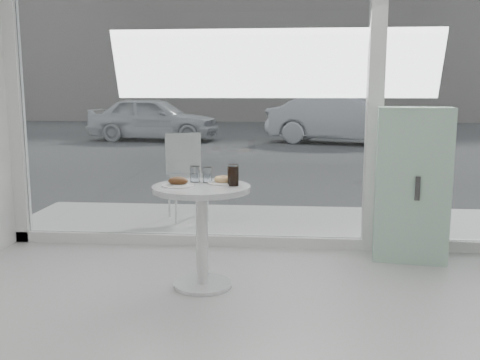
# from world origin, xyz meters

# --- Properties ---
(storefront) EXTENTS (5.00, 0.14, 3.00)m
(storefront) POSITION_xyz_m (0.07, 3.00, 1.71)
(storefront) COLOR silver
(storefront) RESTS_ON ground
(main_table) EXTENTS (0.72, 0.72, 0.77)m
(main_table) POSITION_xyz_m (-0.50, 1.90, 0.55)
(main_table) COLOR silver
(main_table) RESTS_ON ground
(patio_deck) EXTENTS (5.60, 1.60, 0.05)m
(patio_deck) POSITION_xyz_m (0.00, 3.80, 0.03)
(patio_deck) COLOR silver
(patio_deck) RESTS_ON ground
(street) EXTENTS (40.00, 24.00, 0.00)m
(street) POSITION_xyz_m (0.00, 16.00, -0.00)
(street) COLOR #383838
(street) RESTS_ON ground
(far_building) EXTENTS (40.00, 2.00, 8.00)m
(far_building) POSITION_xyz_m (0.00, 25.00, 4.00)
(far_building) COLOR gray
(far_building) RESTS_ON ground
(mint_cabinet) EXTENTS (0.66, 0.49, 1.32)m
(mint_cabinet) POSITION_xyz_m (1.20, 2.75, 0.66)
(mint_cabinet) COLOR #8DB49E
(mint_cabinet) RESTS_ON ground
(patio_chair) EXTENTS (0.54, 0.54, 0.94)m
(patio_chair) POSITION_xyz_m (-0.99, 3.89, 0.59)
(patio_chair) COLOR silver
(patio_chair) RESTS_ON patio_deck
(car_white) EXTENTS (3.96, 1.89, 1.31)m
(car_white) POSITION_xyz_m (-3.81, 13.80, 0.65)
(car_white) COLOR silver
(car_white) RESTS_ON street
(car_silver) EXTENTS (4.44, 2.66, 1.38)m
(car_silver) POSITION_xyz_m (1.73, 13.28, 0.69)
(car_silver) COLOR #A3A6AB
(car_silver) RESTS_ON street
(plate_fritter) EXTENTS (0.24, 0.24, 0.07)m
(plate_fritter) POSITION_xyz_m (-0.66, 1.87, 0.80)
(plate_fritter) COLOR white
(plate_fritter) RESTS_ON main_table
(plate_donut) EXTENTS (0.23, 0.23, 0.05)m
(plate_donut) POSITION_xyz_m (-0.35, 2.01, 0.79)
(plate_donut) COLOR white
(plate_donut) RESTS_ON main_table
(water_tumbler_a) EXTENTS (0.07, 0.07, 0.12)m
(water_tumbler_a) POSITION_xyz_m (-0.57, 2.06, 0.82)
(water_tumbler_a) COLOR white
(water_tumbler_a) RESTS_ON main_table
(water_tumbler_b) EXTENTS (0.07, 0.07, 0.12)m
(water_tumbler_b) POSITION_xyz_m (-0.48, 2.05, 0.82)
(water_tumbler_b) COLOR white
(water_tumbler_b) RESTS_ON main_table
(cola_glass) EXTENTS (0.08, 0.08, 0.16)m
(cola_glass) POSITION_xyz_m (-0.27, 1.93, 0.85)
(cola_glass) COLOR white
(cola_glass) RESTS_ON main_table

